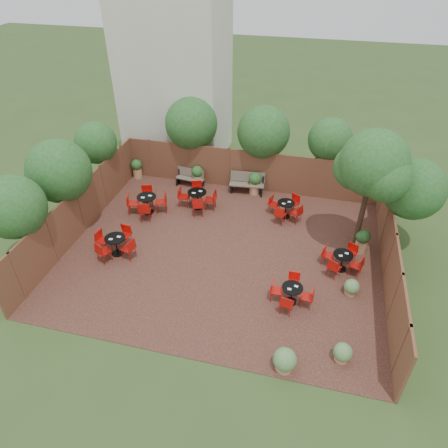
# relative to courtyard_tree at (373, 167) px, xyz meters

# --- Properties ---
(ground) EXTENTS (80.00, 80.00, 0.00)m
(ground) POSITION_rel_courtyard_tree_xyz_m (-4.94, -1.40, -3.65)
(ground) COLOR #354F23
(ground) RESTS_ON ground
(courtyard_paving) EXTENTS (12.00, 10.00, 0.02)m
(courtyard_paving) POSITION_rel_courtyard_tree_xyz_m (-4.94, -1.40, -3.64)
(courtyard_paving) COLOR #351815
(courtyard_paving) RESTS_ON ground
(fence_back) EXTENTS (12.00, 0.08, 2.00)m
(fence_back) POSITION_rel_courtyard_tree_xyz_m (-4.94, 3.60, -2.65)
(fence_back) COLOR brown
(fence_back) RESTS_ON ground
(fence_left) EXTENTS (0.08, 10.00, 2.00)m
(fence_left) POSITION_rel_courtyard_tree_xyz_m (-10.94, -1.40, -2.65)
(fence_left) COLOR brown
(fence_left) RESTS_ON ground
(fence_right) EXTENTS (0.08, 10.00, 2.00)m
(fence_right) POSITION_rel_courtyard_tree_xyz_m (1.06, -1.40, -2.65)
(fence_right) COLOR brown
(fence_right) RESTS_ON ground
(neighbour_building) EXTENTS (5.00, 4.00, 8.00)m
(neighbour_building) POSITION_rel_courtyard_tree_xyz_m (-9.44, 6.60, 0.35)
(neighbour_building) COLOR beige
(neighbour_building) RESTS_ON ground
(overhang_foliage) EXTENTS (15.52, 10.55, 2.50)m
(overhang_foliage) POSITION_rel_courtyard_tree_xyz_m (-6.80, 1.43, -0.96)
(overhang_foliage) COLOR #1E521A
(overhang_foliage) RESTS_ON ground
(courtyard_tree) EXTENTS (2.58, 2.48, 4.96)m
(courtyard_tree) POSITION_rel_courtyard_tree_xyz_m (0.00, 0.00, 0.00)
(courtyard_tree) COLOR black
(courtyard_tree) RESTS_ON courtyard_paving
(park_bench_left) EXTENTS (1.40, 0.59, 0.84)m
(park_bench_left) POSITION_rel_courtyard_tree_xyz_m (-7.76, 3.22, -3.19)
(park_bench_left) COLOR brown
(park_bench_left) RESTS_ON courtyard_paving
(park_bench_right) EXTENTS (1.68, 0.69, 1.01)m
(park_bench_right) POSITION_rel_courtyard_tree_xyz_m (-4.94, 3.23, -3.11)
(park_bench_right) COLOR brown
(park_bench_right) RESTS_ON courtyard_paving
(bistro_tables) EXTENTS (10.01, 6.50, 0.95)m
(bistro_tables) POSITION_rel_courtyard_tree_xyz_m (-5.60, -0.41, -3.18)
(bistro_tables) COLOR black
(bistro_tables) RESTS_ON courtyard_paving
(planters) EXTENTS (11.37, 3.92, 1.09)m
(planters) POSITION_rel_courtyard_tree_xyz_m (-5.40, 2.47, -3.07)
(planters) COLOR tan
(planters) RESTS_ON courtyard_paving
(low_shrubs) EXTENTS (2.47, 4.14, 0.74)m
(low_shrubs) POSITION_rel_courtyard_tree_xyz_m (-1.10, -5.00, -3.31)
(low_shrubs) COLOR tan
(low_shrubs) RESTS_ON courtyard_paving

